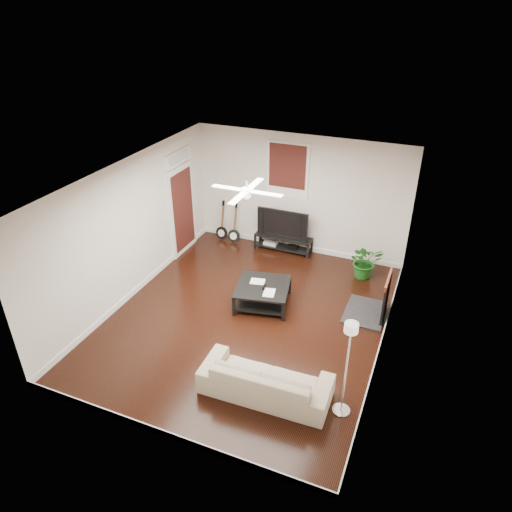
% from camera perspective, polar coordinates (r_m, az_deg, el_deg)
% --- Properties ---
extents(room, '(5.01, 6.01, 2.81)m').
position_cam_1_polar(room, '(8.37, -1.05, 0.24)').
color(room, black).
rests_on(room, ground).
extents(brick_accent, '(0.02, 2.20, 2.80)m').
position_cam_1_polar(brick_accent, '(8.72, 16.85, 0.14)').
color(brick_accent, '#AA5937').
rests_on(brick_accent, floor).
extents(fireplace, '(0.80, 1.10, 0.92)m').
position_cam_1_polar(fireplace, '(9.22, 14.25, -4.62)').
color(fireplace, black).
rests_on(fireplace, floor).
extents(window_back, '(1.00, 0.06, 1.30)m').
position_cam_1_polar(window_back, '(10.78, 3.82, 10.27)').
color(window_back, '#3A130F').
rests_on(window_back, wall_back).
extents(door_left, '(0.08, 1.00, 2.50)m').
position_cam_1_polar(door_left, '(10.99, -8.94, 6.45)').
color(door_left, white).
rests_on(door_left, wall_left).
extents(tv_stand, '(1.37, 0.37, 0.38)m').
position_cam_1_polar(tv_stand, '(11.32, 3.32, 1.53)').
color(tv_stand, black).
rests_on(tv_stand, floor).
extents(tv, '(1.23, 0.16, 0.71)m').
position_cam_1_polar(tv, '(11.09, 3.43, 4.08)').
color(tv, black).
rests_on(tv, tv_stand).
extents(coffee_table, '(1.21, 1.21, 0.43)m').
position_cam_1_polar(coffee_table, '(9.39, 0.81, -4.70)').
color(coffee_table, black).
rests_on(coffee_table, floor).
extents(sofa, '(2.04, 0.85, 0.59)m').
position_cam_1_polar(sofa, '(7.46, 1.17, -14.65)').
color(sofa, tan).
rests_on(sofa, floor).
extents(floor_lamp, '(0.28, 0.28, 1.64)m').
position_cam_1_polar(floor_lamp, '(6.96, 10.83, -13.34)').
color(floor_lamp, silver).
rests_on(floor_lamp, floor).
extents(potted_plant, '(0.88, 0.83, 0.77)m').
position_cam_1_polar(potted_plant, '(10.43, 13.07, -0.64)').
color(potted_plant, '#195A1B').
rests_on(potted_plant, floor).
extents(guitar_left, '(0.33, 0.24, 1.00)m').
position_cam_1_polar(guitar_left, '(11.73, -4.22, 4.22)').
color(guitar_left, black).
rests_on(guitar_left, floor).
extents(guitar_right, '(0.31, 0.22, 1.00)m').
position_cam_1_polar(guitar_right, '(11.56, -2.73, 3.88)').
color(guitar_right, black).
rests_on(guitar_right, floor).
extents(ceiling_fan, '(1.24, 1.24, 0.32)m').
position_cam_1_polar(ceiling_fan, '(7.86, -1.13, 7.90)').
color(ceiling_fan, white).
rests_on(ceiling_fan, ceiling).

